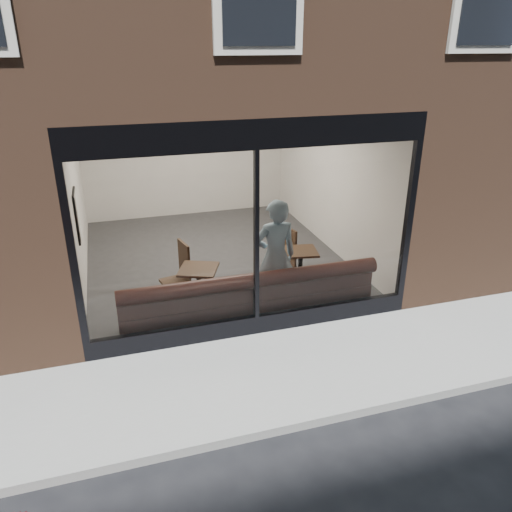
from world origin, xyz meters
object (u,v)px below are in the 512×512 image
object	(u,v)px
person	(275,257)
banquette	(249,307)
cafe_chair_right	(280,265)
cafe_chair_left	(175,282)
cafe_table_right	(301,251)
cafe_table_left	(198,269)

from	to	relation	value
person	banquette	bearing A→B (deg)	23.33
person	cafe_chair_right	bearing A→B (deg)	-114.02
cafe_chair_right	cafe_chair_left	bearing A→B (deg)	-10.79
cafe_chair_left	banquette	bearing A→B (deg)	116.26
cafe_table_right	cafe_chair_left	distance (m)	2.26
banquette	cafe_chair_left	size ratio (longest dim) A/B	8.87
banquette	cafe_table_left	bearing A→B (deg)	141.11
cafe_table_right	cafe_chair_right	bearing A→B (deg)	106.10
cafe_table_left	person	bearing A→B (deg)	-15.36
cafe_table_left	banquette	bearing A→B (deg)	-38.89
banquette	cafe_chair_left	bearing A→B (deg)	128.99
cafe_table_right	cafe_chair_left	xyz separation A→B (m)	(-2.15, 0.45, -0.50)
cafe_chair_right	banquette	bearing A→B (deg)	38.89
banquette	cafe_chair_left	world-z (taller)	banquette
cafe_table_left	cafe_table_right	xyz separation A→B (m)	(1.85, 0.21, 0.00)
banquette	cafe_chair_right	distance (m)	1.68
cafe_table_right	person	bearing A→B (deg)	-140.76
person	cafe_chair_left	size ratio (longest dim) A/B	4.20
cafe_table_left	cafe_table_right	size ratio (longest dim) A/B	1.06
cafe_table_left	cafe_chair_left	world-z (taller)	cafe_table_left
cafe_chair_left	cafe_chair_right	size ratio (longest dim) A/B	0.98
cafe_table_left	cafe_chair_left	xyz separation A→B (m)	(-0.30, 0.67, -0.50)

